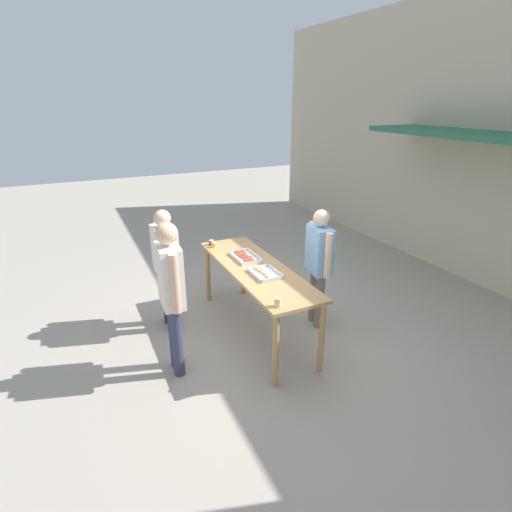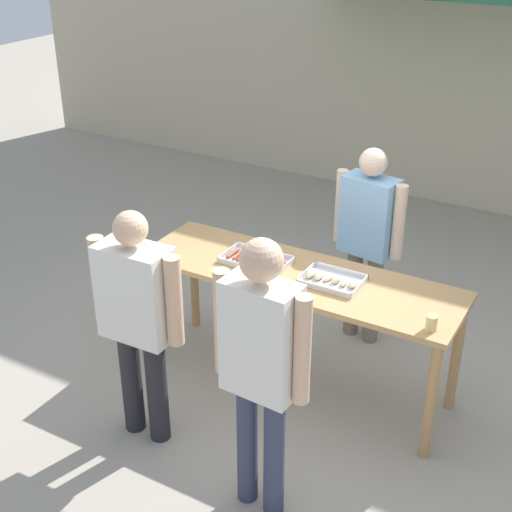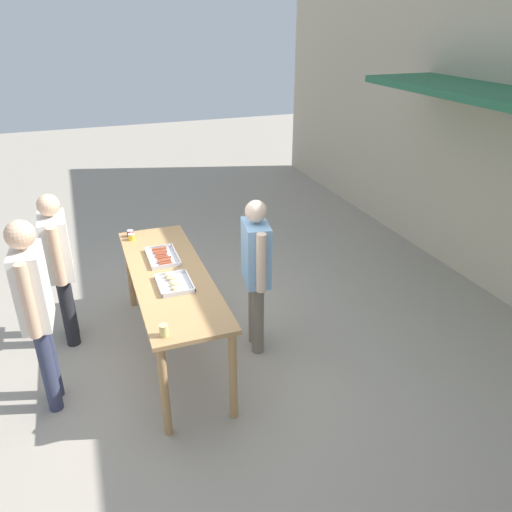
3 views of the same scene
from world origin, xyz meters
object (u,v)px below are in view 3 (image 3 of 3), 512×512
object	(u,v)px
food_tray_sausages	(162,257)
person_customer_holding_hotdog	(58,259)
condiment_jar_mustard	(130,233)
beer_cup	(164,330)
food_tray_buns	(174,283)
person_server_behind_table	(256,264)
person_customer_with_cup	(35,301)
condiment_jar_ketchup	(132,237)

from	to	relation	value
food_tray_sausages	person_customer_holding_hotdog	distance (m)	1.02
condiment_jar_mustard	beer_cup	xyz separation A→B (m)	(2.02, -0.00, 0.01)
condiment_jar_mustard	beer_cup	distance (m)	2.02
food_tray_sausages	person_customer_holding_hotdog	xyz separation A→B (m)	(-0.28, -0.98, 0.02)
food_tray_sausages	person_customer_holding_hotdog	size ratio (longest dim) A/B	0.29
beer_cup	food_tray_buns	bearing A→B (deg)	162.99
person_server_behind_table	person_customer_holding_hotdog	world-z (taller)	person_customer_holding_hotdog
person_customer_holding_hotdog	person_customer_with_cup	size ratio (longest dim) A/B	0.93
food_tray_buns	condiment_jar_ketchup	distance (m)	1.18
food_tray_buns	person_customer_holding_hotdog	xyz separation A→B (m)	(-0.86, -0.98, 0.02)
condiment_jar_mustard	person_customer_with_cup	xyz separation A→B (m)	(1.37, -0.92, 0.10)
food_tray_buns	condiment_jar_ketchup	world-z (taller)	condiment_jar_ketchup
person_server_behind_table	beer_cup	bearing A→B (deg)	-42.87
condiment_jar_ketchup	person_customer_with_cup	xyz separation A→B (m)	(1.27, -0.93, 0.10)
condiment_jar_ketchup	beer_cup	distance (m)	1.92
condiment_jar_ketchup	beer_cup	world-z (taller)	beer_cup
condiment_jar_mustard	condiment_jar_ketchup	xyz separation A→B (m)	(0.10, 0.00, 0.00)
person_customer_with_cup	condiment_jar_mustard	bearing A→B (deg)	-30.91
condiment_jar_mustard	person_server_behind_table	size ratio (longest dim) A/B	0.05
food_tray_buns	condiment_jar_mustard	distance (m)	1.28
food_tray_sausages	food_tray_buns	size ratio (longest dim) A/B	1.18
person_customer_holding_hotdog	person_customer_with_cup	distance (m)	0.99
condiment_jar_mustard	condiment_jar_ketchup	bearing A→B (deg)	0.21
food_tray_buns	person_customer_with_cup	world-z (taller)	person_customer_with_cup
food_tray_sausages	food_tray_buns	distance (m)	0.59
food_tray_sausages	person_customer_with_cup	distance (m)	1.35
food_tray_buns	condiment_jar_mustard	xyz separation A→B (m)	(-1.26, -0.23, 0.02)
food_tray_sausages	person_server_behind_table	size ratio (longest dim) A/B	0.29
condiment_jar_mustard	beer_cup	size ratio (longest dim) A/B	0.78
food_tray_buns	person_customer_holding_hotdog	bearing A→B (deg)	-131.18
person_customer_with_cup	beer_cup	bearing A→B (deg)	-122.04
person_customer_holding_hotdog	condiment_jar_ketchup	bearing A→B (deg)	-70.16
person_customer_with_cup	person_customer_holding_hotdog	bearing A→B (deg)	-6.83
food_tray_sausages	condiment_jar_mustard	distance (m)	0.71
person_server_behind_table	food_tray_buns	bearing A→B (deg)	-76.47
condiment_jar_ketchup	person_customer_with_cup	size ratio (longest dim) A/B	0.04
beer_cup	food_tray_sausages	bearing A→B (deg)	170.18
food_tray_buns	condiment_jar_ketchup	size ratio (longest dim) A/B	5.33
condiment_jar_ketchup	beer_cup	xyz separation A→B (m)	(1.92, -0.00, 0.01)
food_tray_sausages	condiment_jar_ketchup	size ratio (longest dim) A/B	6.30
food_tray_sausages	person_customer_with_cup	xyz separation A→B (m)	(0.70, -1.16, 0.12)
person_customer_holding_hotdog	person_customer_with_cup	world-z (taller)	person_customer_with_cup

